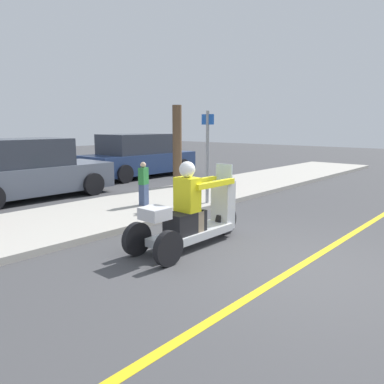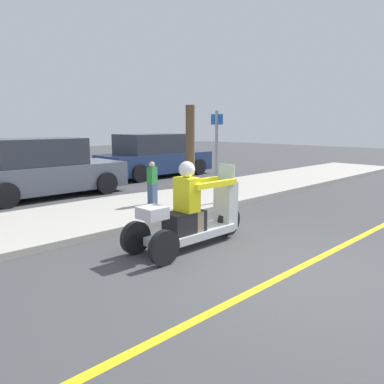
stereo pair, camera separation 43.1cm
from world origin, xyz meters
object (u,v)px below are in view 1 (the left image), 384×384
Objects in this scene: spectator_end_of_line at (144,184)px; tree_trunk at (177,146)px; motorcycle_trike at (193,216)px; parked_car_lot_far at (27,171)px; parked_car_lot_center at (138,157)px; street_sign at (207,154)px.

tree_trunk is (2.58, 1.37, 0.74)m from spectator_end_of_line.
parked_car_lot_far reaches higher than motorcycle_trike.
motorcycle_trike is 2.30× the size of spectator_end_of_line.
motorcycle_trike is at bearing -90.77° from parked_car_lot_far.
spectator_end_of_line is 0.42× the size of tree_trunk.
spectator_end_of_line is 0.23× the size of parked_car_lot_center.
spectator_end_of_line is at bearing -151.99° from tree_trunk.
motorcycle_trike is at bearing -115.19° from spectator_end_of_line.
tree_trunk is (3.74, -2.08, 0.59)m from parked_car_lot_far.
parked_car_lot_center reaches higher than spectator_end_of_line.
tree_trunk is 1.12× the size of street_sign.
parked_car_lot_far is 1.74× the size of tree_trunk.
tree_trunk reaches higher than street_sign.
street_sign is (1.20, -0.96, 0.70)m from spectator_end_of_line.
tree_trunk is at bearing 46.45° from motorcycle_trike.
street_sign reaches higher than parked_car_lot_center.
parked_car_lot_far is (-1.16, 3.45, 0.15)m from spectator_end_of_line.
parked_car_lot_center is at bearing 70.32° from tree_trunk.
street_sign is (2.36, -4.41, 0.56)m from parked_car_lot_far.
parked_car_lot_far is 0.95× the size of parked_car_lot_center.
motorcycle_trike is at bearing -145.28° from street_sign.
spectator_end_of_line is at bearing -71.37° from parked_car_lot_far.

